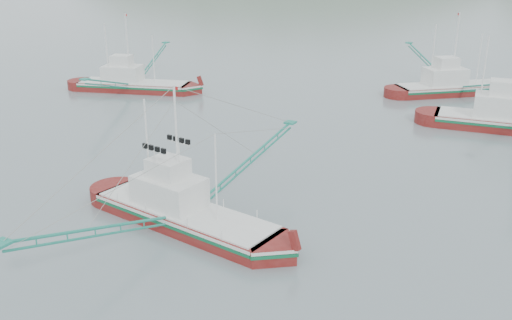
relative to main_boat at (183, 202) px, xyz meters
The scene contains 4 objects.
ground 3.14m from the main_boat, 23.13° to the right, with size 1200.00×1200.00×0.00m, color slate.
main_boat is the anchor object (origin of this frame).
bg_boat_left 37.74m from the main_boat, 134.90° to the left, with size 14.04×23.92×9.96m.
bg_boat_far 44.74m from the main_boat, 79.54° to the left, with size 20.22×21.88×10.28m.
Camera 1 is at (17.06, -25.09, 16.33)m, focal length 40.00 mm.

